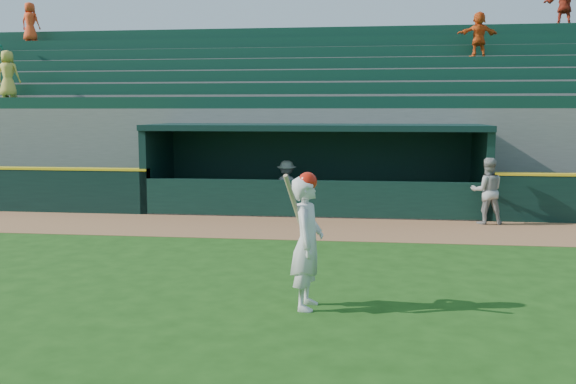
# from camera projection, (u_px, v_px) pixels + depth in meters

# --- Properties ---
(ground) EXTENTS (120.00, 120.00, 0.00)m
(ground) POSITION_uv_depth(u_px,v_px,m) (276.00, 281.00, 10.75)
(ground) COLOR #1A4210
(ground) RESTS_ON ground
(warning_track) EXTENTS (40.00, 3.00, 0.01)m
(warning_track) POSITION_uv_depth(u_px,v_px,m) (305.00, 228.00, 15.58)
(warning_track) COLOR #8D5D38
(warning_track) RESTS_ON ground
(dugout_player_front) EXTENTS (0.84, 0.67, 1.68)m
(dugout_player_front) POSITION_uv_depth(u_px,v_px,m) (487.00, 191.00, 16.06)
(dugout_player_front) COLOR #989893
(dugout_player_front) RESTS_ON ground
(dugout_player_inside) EXTENTS (0.95, 0.57, 1.45)m
(dugout_player_inside) POSITION_uv_depth(u_px,v_px,m) (287.00, 186.00, 18.11)
(dugout_player_inside) COLOR #A4A59F
(dugout_player_inside) RESTS_ON ground
(dugout) EXTENTS (9.40, 2.80, 2.46)m
(dugout) POSITION_uv_depth(u_px,v_px,m) (316.00, 163.00, 18.47)
(dugout) COLOR #61615C
(dugout) RESTS_ON ground
(stands) EXTENTS (34.50, 6.25, 7.52)m
(stands) POSITION_uv_depth(u_px,v_px,m) (327.00, 123.00, 22.83)
(stands) COLOR slate
(stands) RESTS_ON ground
(batter_at_plate) EXTENTS (0.55, 0.83, 1.99)m
(batter_at_plate) POSITION_uv_depth(u_px,v_px,m) (307.00, 241.00, 9.15)
(batter_at_plate) COLOR silver
(batter_at_plate) RESTS_ON ground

